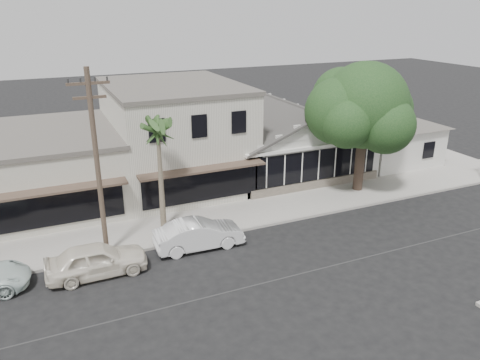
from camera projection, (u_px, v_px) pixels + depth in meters
name	position (u px, v px, depth m)	size (l,w,h in m)	color
ground	(324.00, 268.00, 21.62)	(140.00, 140.00, 0.00)	black
sidewalk_north	(122.00, 237.00, 24.35)	(90.00, 3.50, 0.15)	#9E9991
corner_shop	(288.00, 137.00, 33.28)	(10.40, 8.60, 5.10)	silver
side_cottage	(387.00, 143.00, 35.94)	(6.00, 6.00, 3.00)	silver
row_building_near	(175.00, 137.00, 30.91)	(8.00, 10.00, 6.50)	silver
row_building_midnear	(30.00, 171.00, 27.91)	(10.00, 10.00, 4.20)	silver
utility_pole	(97.00, 162.00, 20.99)	(1.80, 0.24, 9.00)	brown
car_0	(97.00, 260.00, 20.83)	(1.78, 4.43, 1.51)	white
car_1	(199.00, 234.00, 23.20)	(1.54, 4.43, 1.46)	white
shade_tree	(361.00, 107.00, 28.84)	(7.51, 6.79, 8.33)	#47362B
palm_east	(158.00, 130.00, 23.25)	(2.49, 2.49, 6.57)	#726651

